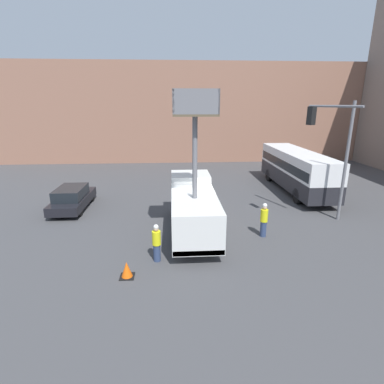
# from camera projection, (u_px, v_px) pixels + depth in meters

# --- Properties ---
(ground_plane) EXTENTS (120.00, 120.00, 0.00)m
(ground_plane) POSITION_uv_depth(u_px,v_px,m) (197.00, 226.00, 17.15)
(ground_plane) COLOR #424244
(building_backdrop_far) EXTENTS (44.00, 10.00, 11.26)m
(building_backdrop_far) POSITION_uv_depth(u_px,v_px,m) (182.00, 112.00, 38.71)
(building_backdrop_far) COLOR #936651
(building_backdrop_far) RESTS_ON ground_plane
(utility_truck) EXTENTS (2.28, 7.18, 7.37)m
(utility_truck) POSITION_uv_depth(u_px,v_px,m) (193.00, 204.00, 16.00)
(utility_truck) COLOR silver
(utility_truck) RESTS_ON ground_plane
(city_bus) EXTENTS (2.43, 10.28, 3.17)m
(city_bus) POSITION_uv_depth(u_px,v_px,m) (296.00, 168.00, 23.64)
(city_bus) COLOR #232328
(city_bus) RESTS_ON ground_plane
(traffic_light_pole) EXTENTS (3.25, 3.00, 6.92)m
(traffic_light_pole) POSITION_uv_depth(u_px,v_px,m) (336.00, 144.00, 16.37)
(traffic_light_pole) COLOR slate
(traffic_light_pole) RESTS_ON ground_plane
(road_worker_near_truck) EXTENTS (0.38, 0.38, 1.75)m
(road_worker_near_truck) POSITION_uv_depth(u_px,v_px,m) (157.00, 243.00, 13.17)
(road_worker_near_truck) COLOR navy
(road_worker_near_truck) RESTS_ON ground_plane
(road_worker_directing) EXTENTS (0.38, 0.38, 1.84)m
(road_worker_directing) POSITION_uv_depth(u_px,v_px,m) (264.00, 220.00, 15.62)
(road_worker_directing) COLOR navy
(road_worker_directing) RESTS_ON ground_plane
(traffic_cone_near_truck) EXTENTS (0.58, 0.58, 0.66)m
(traffic_cone_near_truck) POSITION_uv_depth(u_px,v_px,m) (127.00, 270.00, 12.08)
(traffic_cone_near_truck) COLOR black
(traffic_cone_near_truck) RESTS_ON ground_plane
(parked_car_curbside) EXTENTS (1.89, 4.76, 1.52)m
(parked_car_curbside) POSITION_uv_depth(u_px,v_px,m) (72.00, 198.00, 19.75)
(parked_car_curbside) COLOR black
(parked_car_curbside) RESTS_ON ground_plane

